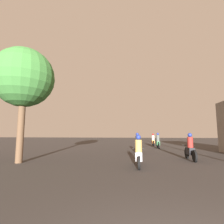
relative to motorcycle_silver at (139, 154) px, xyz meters
name	(u,v)px	position (x,y,z in m)	size (l,w,h in m)	color
motorcycle_silver	(139,154)	(0.00, 0.00, 0.00)	(0.60, 2.03, 1.49)	black
motorcycle_black	(190,149)	(3.03, 2.38, 0.03)	(0.60, 2.12, 1.58)	black
motorcycle_red	(137,145)	(0.01, 5.68, 0.03)	(0.60, 1.85, 1.60)	black
motorcycle_green	(158,142)	(2.16, 10.26, 0.03)	(0.60, 1.94, 1.60)	black
motorcycle_orange	(153,141)	(2.06, 14.17, 0.00)	(0.60, 1.95, 1.51)	black
street_tree	(24,78)	(-6.28, 0.23, 4.02)	(3.31, 3.31, 6.32)	brown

